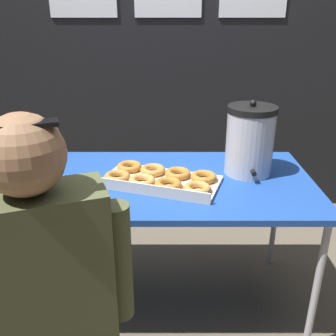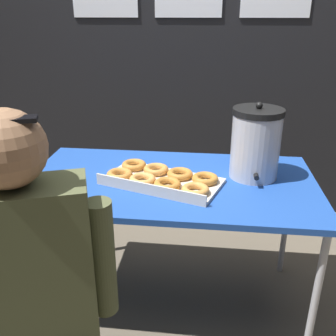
{
  "view_description": "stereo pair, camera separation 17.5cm",
  "coord_description": "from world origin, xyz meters",
  "px_view_note": "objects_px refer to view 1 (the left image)",
  "views": [
    {
      "loc": [
        -0.0,
        -1.62,
        1.47
      ],
      "look_at": [
        -0.01,
        0.0,
        0.79
      ],
      "focal_mm": 40.0,
      "sensor_mm": 36.0,
      "label": 1
    },
    {
      "loc": [
        0.17,
        -1.61,
        1.47
      ],
      "look_at": [
        -0.01,
        0.0,
        0.79
      ],
      "focal_mm": 40.0,
      "sensor_mm": 36.0,
      "label": 2
    }
  ],
  "objects_px": {
    "donut_box": "(163,179)",
    "person_seated": "(50,306)",
    "cell_phone": "(67,201)",
    "coffee_urn": "(252,140)"
  },
  "relations": [
    {
      "from": "person_seated",
      "to": "cell_phone",
      "type": "bearing_deg",
      "value": -103.41
    },
    {
      "from": "coffee_urn",
      "to": "donut_box",
      "type": "bearing_deg",
      "value": -163.2
    },
    {
      "from": "donut_box",
      "to": "coffee_urn",
      "type": "bearing_deg",
      "value": 35.37
    },
    {
      "from": "donut_box",
      "to": "person_seated",
      "type": "distance_m",
      "value": 0.75
    },
    {
      "from": "coffee_urn",
      "to": "cell_phone",
      "type": "relative_size",
      "value": 2.31
    },
    {
      "from": "cell_phone",
      "to": "donut_box",
      "type": "bearing_deg",
      "value": -8.34
    },
    {
      "from": "cell_phone",
      "to": "person_seated",
      "type": "xyz_separation_m",
      "value": [
        0.05,
        -0.46,
        -0.14
      ]
    },
    {
      "from": "donut_box",
      "to": "cell_phone",
      "type": "relative_size",
      "value": 3.78
    },
    {
      "from": "cell_phone",
      "to": "coffee_urn",
      "type": "bearing_deg",
      "value": -12.57
    },
    {
      "from": "donut_box",
      "to": "cell_phone",
      "type": "distance_m",
      "value": 0.44
    }
  ]
}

